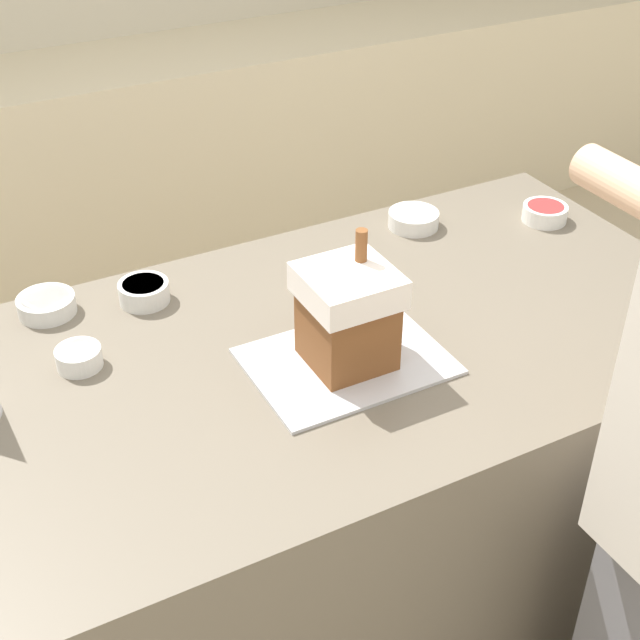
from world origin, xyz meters
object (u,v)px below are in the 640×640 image
at_px(baking_tray, 347,361).
at_px(candy_bowl_behind_tray, 46,304).
at_px(candy_bowl_beside_tree, 144,291).
at_px(candy_bowl_center_rear, 414,219).
at_px(candy_bowl_near_tray_right, 79,357).
at_px(candy_bowl_front_corner, 545,212).
at_px(gingerbread_house, 348,315).

bearing_deg(baking_tray, candy_bowl_behind_tray, 136.54).
height_order(candy_bowl_beside_tree, candy_bowl_center_rear, candy_bowl_beside_tree).
bearing_deg(candy_bowl_near_tray_right, candy_bowl_front_corner, 2.49).
relative_size(candy_bowl_beside_tree, candy_bowl_behind_tray, 0.89).
distance_m(gingerbread_house, candy_bowl_front_corner, 0.82).
xyz_separation_m(baking_tray, gingerbread_house, (0.00, 0.00, 0.11)).
bearing_deg(candy_bowl_near_tray_right, candy_bowl_behind_tray, 92.69).
height_order(candy_bowl_beside_tree, candy_bowl_behind_tray, candy_bowl_beside_tree).
bearing_deg(candy_bowl_behind_tray, candy_bowl_near_tray_right, -87.31).
bearing_deg(candy_bowl_beside_tree, gingerbread_house, -55.04).
relative_size(baking_tray, candy_bowl_beside_tree, 3.49).
relative_size(gingerbread_house, candy_bowl_behind_tray, 2.17).
xyz_separation_m(candy_bowl_beside_tree, candy_bowl_front_corner, (1.05, -0.12, -0.00)).
distance_m(baking_tray, candy_bowl_behind_tray, 0.68).
height_order(candy_bowl_center_rear, candy_bowl_near_tray_right, candy_bowl_near_tray_right).
relative_size(candy_bowl_front_corner, candy_bowl_near_tray_right, 1.24).
xyz_separation_m(candy_bowl_center_rear, candy_bowl_near_tray_right, (-0.93, -0.19, 0.00)).
bearing_deg(candy_bowl_center_rear, candy_bowl_beside_tree, -178.81).
xyz_separation_m(baking_tray, candy_bowl_beside_tree, (-0.29, 0.42, 0.02)).
xyz_separation_m(gingerbread_house, candy_bowl_front_corner, (0.76, 0.30, -0.09)).
bearing_deg(candy_bowl_center_rear, candy_bowl_front_corner, -22.42).
distance_m(candy_bowl_front_corner, candy_bowl_near_tray_right, 1.25).
relative_size(gingerbread_house, candy_bowl_beside_tree, 2.43).
relative_size(baking_tray, candy_bowl_center_rear, 3.04).
bearing_deg(candy_bowl_behind_tray, gingerbread_house, -43.43).
distance_m(gingerbread_house, candy_bowl_center_rear, 0.62).
distance_m(candy_bowl_behind_tray, candy_bowl_near_tray_right, 0.23).
relative_size(gingerbread_house, candy_bowl_near_tray_right, 2.96).
relative_size(candy_bowl_center_rear, candy_bowl_front_corner, 1.12).
distance_m(baking_tray, gingerbread_house, 0.11).
xyz_separation_m(baking_tray, candy_bowl_near_tray_right, (-0.49, 0.24, 0.02)).
relative_size(baking_tray, candy_bowl_near_tray_right, 4.26).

